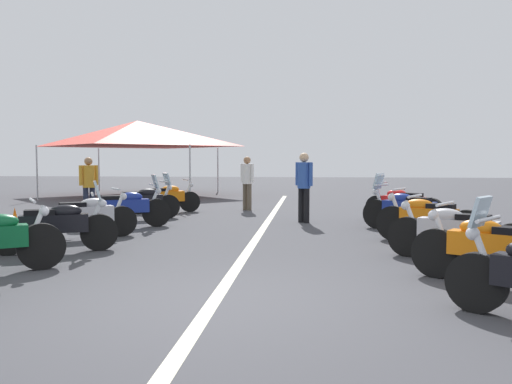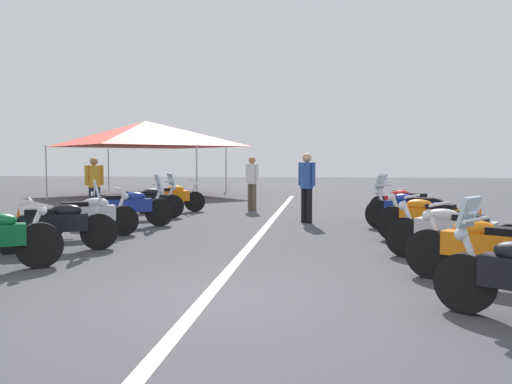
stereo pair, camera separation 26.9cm
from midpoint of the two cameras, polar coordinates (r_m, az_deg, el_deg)
name	(u,v)px [view 2 (the right image)]	position (r m, az deg, el deg)	size (l,w,h in m)	color
ground_plane	(201,304)	(5.87, -4.65, -11.96)	(80.00, 80.00, 0.00)	#424247
lane_centre_stripe	(260,235)	(10.99, 1.08, -4.62)	(22.99, 0.16, 0.01)	beige
motorcycle_left_row_2	(57,224)	(9.52, -19.98, -3.32)	(1.03, 1.93, 1.20)	black
motorcycle_left_row_3	(88,215)	(10.97, -17.09, -2.45)	(1.30, 1.77, 0.99)	black
motorcycle_left_row_4	(128,207)	(12.41, -13.12, -1.60)	(1.14, 1.99, 1.21)	black
motorcycle_left_row_5	(146,202)	(13.98, -11.23, -1.03)	(1.27, 1.79, 1.20)	black
motorcycle_left_row_6	(170,197)	(15.63, -8.79, -0.58)	(1.15, 1.94, 0.98)	black
motorcycle_right_row_1	(487,249)	(7.17, 24.72, -5.66)	(1.25, 1.86, 1.01)	black
motorcycle_right_row_2	(454,232)	(8.62, 21.42, -4.09)	(1.20, 1.98, 1.00)	black
motorcycle_right_row_3	(428,219)	(10.28, 18.77, -2.79)	(1.15, 1.81, 1.01)	black
motorcycle_right_row_4	(410,210)	(11.92, 16.88, -1.86)	(1.31, 1.87, 1.22)	black
motorcycle_right_row_5	(406,204)	(13.53, 16.41, -1.25)	(1.31, 1.75, 1.21)	black
traffic_cone_1	(480,224)	(11.42, 23.67, -3.16)	(0.36, 0.36, 0.61)	orange
traffic_cone_2	(19,223)	(11.60, -23.66, -3.06)	(0.36, 0.36, 0.61)	orange
bystander_0	(307,182)	(13.01, 6.09, 1.09)	(0.37, 0.43, 1.72)	black
bystander_1	(252,179)	(16.14, 0.05, 1.40)	(0.36, 0.44, 1.64)	brown
bystander_2	(94,182)	(15.00, -16.58, 1.03)	(0.40, 0.40, 1.62)	#1E2338
event_tent	(146,134)	(23.31, -11.50, 6.16)	(6.58, 6.58, 3.20)	#E54C3F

